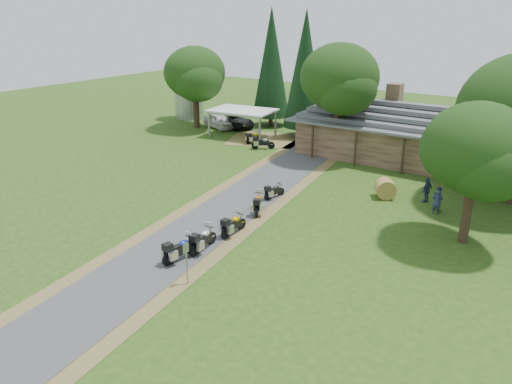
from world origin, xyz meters
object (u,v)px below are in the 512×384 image
Objects in this scene: lodge at (422,133)px; car_dark_suv at (232,117)px; motorcycle_carport_a at (254,137)px; motorcycle_carport_b at (263,142)px; motorcycle_row_b at (203,238)px; hay_bale at (385,188)px; car_white_sedan at (219,119)px; silo at (189,89)px; motorcycle_row_e at (274,190)px; motorcycle_row_c at (234,223)px; carport at (243,123)px; motorcycle_row_d at (258,202)px; motorcycle_row_a at (180,248)px.

lodge reaches higher than car_dark_suv.
motorcycle_carport_a is 0.92× the size of motorcycle_carport_b.
motorcycle_row_b is at bearing -100.58° from lodge.
hay_bale reaches higher than motorcycle_carport_b.
car_white_sedan reaches higher than motorcycle_carport_b.
silo reaches higher than motorcycle_row_e.
motorcycle_carport_b is at bearing 18.75° from motorcycle_row_b.
lodge is 15.57m from motorcycle_carport_a.
motorcycle_row_b is 1.05× the size of motorcycle_row_c.
motorcycle_row_c is 1.02× the size of motorcycle_carport_b.
hay_bale is (13.99, -5.89, 0.01)m from motorcycle_carport_b.
car_dark_suv is at bearing 152.23° from hay_bale.
carport is at bearing 67.28° from motorcycle_carport_a.
car_white_sedan is 22.21m from motorcycle_row_e.
motorcycle_row_b is (13.22, -22.05, -0.67)m from carport.
car_white_sedan is at bearing 143.18° from car_dark_suv.
car_white_sedan is at bearing 40.29° from motorcycle_row_c.
lodge is 15.79m from motorcycle_row_e.
motorcycle_carport_a is (2.48, -1.61, -0.77)m from carport.
motorcycle_row_d reaches higher than hay_bale.
motorcycle_row_a is at bearing -49.39° from silo.
hay_bale is at bearing -32.77° from carport.
motorcycle_row_b is at bearing -99.68° from motorcycle_carport_b.
motorcycle_row_d is (23.26, -19.86, -2.74)m from silo.
carport reaches higher than motorcycle_row_b.
carport is 3.12× the size of motorcycle_row_a.
silo is 3.50× the size of motorcycle_row_c.
motorcycle_row_a is 4.16m from motorcycle_row_c.
motorcycle_carport_b is (4.46, -2.92, -0.72)m from carport.
motorcycle_row_e is at bearing -125.45° from car_dark_suv.
motorcycle_row_e is 1.25× the size of hay_bale.
lodge is 22.00m from car_white_sedan.
motorcycle_carport_a is (-15.14, -3.12, -1.85)m from lodge.
motorcycle_row_e is at bearing 0.88° from motorcycle_row_b.
motorcycle_row_e is 0.87× the size of motorcycle_carport_b.
carport reaches higher than motorcycle_row_e.
motorcycle_row_b is at bearing -111.56° from hay_bale.
motorcycle_carport_a is at bearing -95.17° from car_white_sedan.
car_dark_suv is (-20.91, 1.12, -1.31)m from lodge.
carport is 3.17× the size of motorcycle_row_d.
hay_bale is at bearing -94.19° from car_white_sedan.
motorcycle_row_a is at bearing -68.40° from carport.
lodge is 16.04× the size of hay_bale.
motorcycle_row_e is (-0.82, 10.41, -0.13)m from motorcycle_row_a.
motorcycle_row_d reaches higher than motorcycle_row_e.
car_dark_suv is at bearing 176.93° from lodge.
motorcycle_row_e is (22.75, -17.08, -2.85)m from silo.
motorcycle_row_b is (-4.40, -23.56, -1.75)m from lodge.
motorcycle_row_e is 0.95× the size of motorcycle_carport_a.
lodge is 24.03m from motorcycle_row_b.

